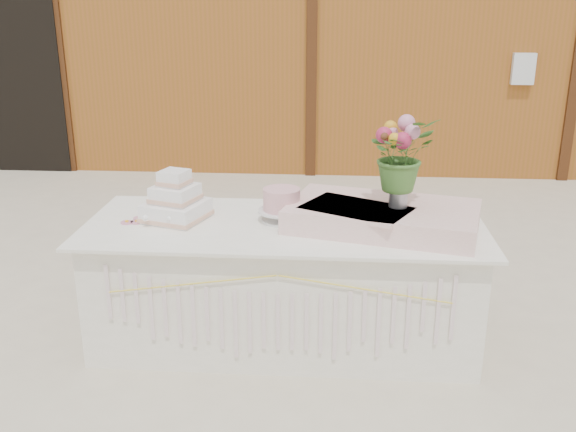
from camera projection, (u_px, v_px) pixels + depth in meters
name	position (u px, v px, depth m)	size (l,w,h in m)	color
ground	(285.00, 338.00, 4.10)	(80.00, 80.00, 0.00)	beige
barn	(317.00, 26.00, 9.22)	(12.60, 4.60, 3.30)	brown
cake_table	(284.00, 283.00, 3.97)	(2.40, 1.00, 0.77)	white
wedding_cake	(176.00, 203.00, 3.90)	(0.43, 0.43, 0.31)	white
pink_cake_stand	(282.00, 203.00, 3.86)	(0.28, 0.28, 0.21)	silver
satin_runner	(383.00, 216.00, 3.77)	(1.09, 0.63, 0.14)	#FFD7CD
flower_vase	(398.00, 194.00, 3.71)	(0.11, 0.11, 0.15)	#A7A6AB
bouquet	(401.00, 146.00, 3.61)	(0.38, 0.33, 0.42)	#416F2C
loose_flowers	(133.00, 215.00, 3.97)	(0.15, 0.37, 0.02)	pink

